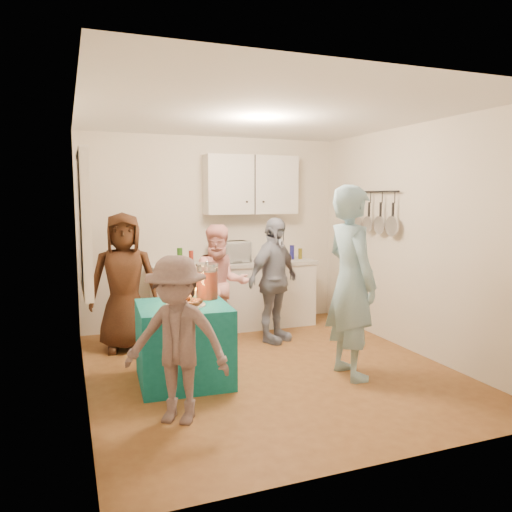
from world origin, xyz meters
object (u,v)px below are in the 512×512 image
object	(u,v)px
party_table	(184,343)
punch_jar	(207,282)
counter	(234,297)
child_near_left	(177,340)
woman_back_center	(221,285)
microwave	(230,252)
man_birthday	(351,282)
woman_back_right	(274,280)
woman_back_left	(124,282)

from	to	relation	value
party_table	punch_jar	distance (m)	0.65
counter	child_near_left	bearing A→B (deg)	-117.43
counter	woman_back_center	bearing A→B (deg)	-120.24
microwave	punch_jar	distance (m)	1.71
counter	microwave	world-z (taller)	microwave
microwave	man_birthday	world-z (taller)	man_birthday
child_near_left	woman_back_right	bearing A→B (deg)	81.98
woman_back_left	woman_back_center	size ratio (longest dim) A/B	1.10
counter	woman_back_right	xyz separation A→B (m)	(0.25, -0.79, 0.34)
party_table	man_birthday	size ratio (longest dim) A/B	0.45
counter	woman_back_left	world-z (taller)	woman_back_left
woman_back_right	child_near_left	distance (m)	2.38
microwave	punch_jar	xyz separation A→B (m)	(-0.74, -1.53, -0.12)
party_table	woman_back_right	size ratio (longest dim) A/B	0.55
microwave	party_table	world-z (taller)	microwave
child_near_left	counter	bearing A→B (deg)	96.13
punch_jar	man_birthday	distance (m)	1.44
party_table	woman_back_right	xyz separation A→B (m)	(1.34, 0.94, 0.39)
man_birthday	party_table	bearing A→B (deg)	74.86
party_table	woman_back_left	xyz separation A→B (m)	(-0.41, 1.25, 0.43)
punch_jar	woman_back_center	world-z (taller)	woman_back_center
woman_back_center	man_birthday	bearing A→B (deg)	-53.21
punch_jar	woman_back_right	world-z (taller)	woman_back_right
woman_back_left	child_near_left	distance (m)	2.10
woman_back_right	punch_jar	bearing A→B (deg)	-175.16
party_table	man_birthday	distance (m)	1.74
counter	woman_back_center	world-z (taller)	woman_back_center
woman_back_right	child_near_left	xyz separation A→B (m)	(-1.58, -1.78, -0.10)
party_table	counter	bearing A→B (deg)	57.68
microwave	punch_jar	size ratio (longest dim) A/B	1.48
party_table	woman_back_left	world-z (taller)	woman_back_left
microwave	woman_back_right	size ratio (longest dim) A/B	0.33
microwave	woman_back_center	xyz separation A→B (m)	(-0.34, -0.69, -0.32)
woman_back_left	woman_back_right	size ratio (longest dim) A/B	1.05
man_birthday	woman_back_center	xyz separation A→B (m)	(-0.90, 1.47, -0.22)
woman_back_center	child_near_left	bearing A→B (deg)	-111.04
counter	woman_back_right	size ratio (longest dim) A/B	1.43
woman_back_right	party_table	bearing A→B (deg)	-175.54
microwave	man_birthday	bearing A→B (deg)	-78.91
punch_jar	woman_back_left	size ratio (longest dim) A/B	0.21
punch_jar	counter	bearing A→B (deg)	62.44
microwave	woman_back_left	distance (m)	1.55
microwave	woman_back_center	world-z (taller)	woman_back_center
party_table	woman_back_left	size ratio (longest dim) A/B	0.53
woman_back_left	woman_back_right	world-z (taller)	woman_back_left
man_birthday	woman_back_center	distance (m)	1.74
woman_back_left	child_near_left	xyz separation A→B (m)	(0.18, -2.08, -0.14)
counter	woman_back_center	size ratio (longest dim) A/B	1.51
counter	microwave	bearing A→B (deg)	180.00
party_table	woman_back_right	distance (m)	1.68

